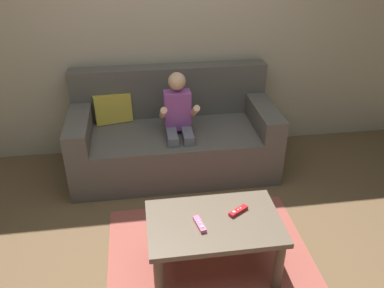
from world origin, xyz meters
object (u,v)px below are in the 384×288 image
Objects in this scene: couch at (173,136)px; game_remote_red_center at (238,211)px; coffee_table at (214,230)px; person_seated_on_couch at (179,122)px; game_remote_pink_near_edge at (200,224)px.

game_remote_red_center is (0.29, -1.22, 0.12)m from couch.
coffee_table is (0.13, -1.28, 0.03)m from couch.
couch is 0.30m from person_seated_on_couch.
game_remote_red_center is (0.26, 0.09, 0.00)m from game_remote_pink_near_edge.
game_remote_pink_near_edge is at bearing -88.60° from couch.
coffee_table is at bearing 18.50° from game_remote_pink_near_edge.
person_seated_on_couch is (0.04, -0.18, 0.23)m from couch.
coffee_table is at bearing -84.30° from couch.
couch reaches higher than coffee_table.
coffee_table is 5.94× the size of game_remote_red_center.
coffee_table is 5.67× the size of game_remote_pink_near_edge.
person_seated_on_couch is 1.12m from coffee_table.
person_seated_on_couch reaches higher than game_remote_pink_near_edge.
couch is 12.69× the size of game_remote_red_center.
couch is 12.10× the size of game_remote_pink_near_edge.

